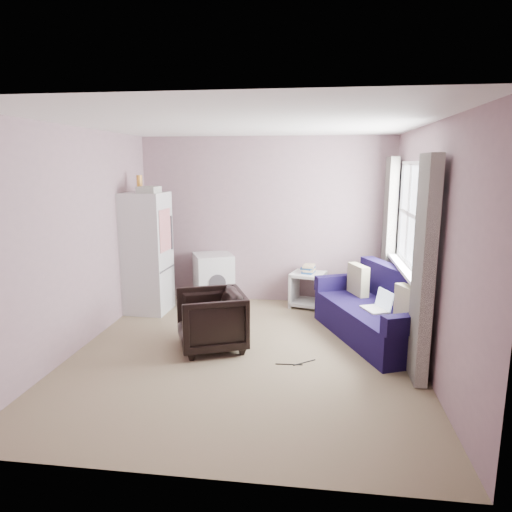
{
  "coord_description": "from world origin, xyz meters",
  "views": [
    {
      "loc": [
        0.76,
        -4.75,
        2.09
      ],
      "look_at": [
        0.05,
        0.6,
        1.0
      ],
      "focal_mm": 32.0,
      "sensor_mm": 36.0,
      "label": 1
    }
  ],
  "objects": [
    {
      "name": "room",
      "position": [
        0.02,
        0.01,
        1.25
      ],
      "size": [
        3.84,
        4.24,
        2.54
      ],
      "color": "#7E6D53",
      "rests_on": "ground"
    },
    {
      "name": "side_table",
      "position": [
        0.67,
        1.85,
        0.3
      ],
      "size": [
        0.57,
        0.57,
        0.64
      ],
      "rotation": [
        0.0,
        0.0,
        -0.26
      ],
      "color": "silver",
      "rests_on": "ground"
    },
    {
      "name": "sofa",
      "position": [
        1.56,
        0.68,
        0.3
      ],
      "size": [
        1.5,
        2.05,
        0.83
      ],
      "rotation": [
        0.0,
        0.0,
        0.4
      ],
      "color": "#130C37",
      "rests_on": "ground"
    },
    {
      "name": "washing_machine",
      "position": [
        -0.76,
        1.81,
        0.4
      ],
      "size": [
        0.72,
        0.72,
        0.77
      ],
      "rotation": [
        0.0,
        0.0,
        0.43
      ],
      "color": "#B7B7B7",
      "rests_on": "ground"
    },
    {
      "name": "fridge",
      "position": [
        -1.61,
        1.33,
        0.87
      ],
      "size": [
        0.62,
        0.61,
        1.94
      ],
      "rotation": [
        0.0,
        0.0,
        -0.04
      ],
      "color": "#B7B7B7",
      "rests_on": "ground"
    },
    {
      "name": "floor_cables",
      "position": [
        0.59,
        -0.2,
        0.01
      ],
      "size": [
        0.42,
        0.19,
        0.01
      ],
      "rotation": [
        0.0,
        0.0,
        0.4
      ],
      "color": "black",
      "rests_on": "ground"
    },
    {
      "name": "armchair",
      "position": [
        -0.4,
        0.1,
        0.37
      ],
      "size": [
        0.9,
        0.93,
        0.75
      ],
      "primitive_type": "imported",
      "rotation": [
        0.0,
        0.0,
        -1.18
      ],
      "color": "black",
      "rests_on": "ground"
    },
    {
      "name": "window_dressing",
      "position": [
        1.78,
        0.7,
        1.11
      ],
      "size": [
        0.17,
        2.62,
        2.18
      ],
      "color": "white",
      "rests_on": "ground"
    }
  ]
}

